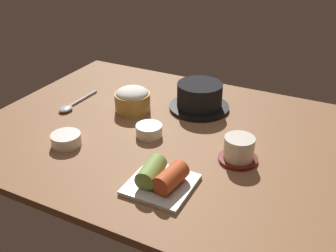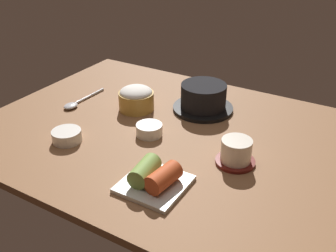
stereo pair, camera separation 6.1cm
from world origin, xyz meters
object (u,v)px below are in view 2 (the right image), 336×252
object	(u,v)px
stone_pot	(203,98)
side_bowl_near	(67,135)
rice_bowl	(136,98)
banchan_cup_center	(149,129)
kimchi_plate	(154,178)
spoon	(76,103)
tea_cup_with_saucer	(236,152)

from	to	relation	value
stone_pot	side_bowl_near	size ratio (longest dim) A/B	2.37
side_bowl_near	rice_bowl	bearing A→B (deg)	78.63
banchan_cup_center	kimchi_plate	bearing A→B (deg)	-54.25
stone_pot	side_bowl_near	bearing A→B (deg)	-123.08
rice_bowl	kimchi_plate	xyz separation A→B (cm)	(24.52, -28.79, -1.52)
rice_bowl	spoon	size ratio (longest dim) A/B	0.59
tea_cup_with_saucer	side_bowl_near	xyz separation A→B (cm)	(-41.12, -12.79, -1.37)
banchan_cup_center	kimchi_plate	xyz separation A→B (cm)	(12.92, -17.95, 0.54)
rice_bowl	spoon	bearing A→B (deg)	-158.22
banchan_cup_center	tea_cup_with_saucer	bearing A→B (deg)	-1.67
kimchi_plate	spoon	bearing A→B (deg)	152.71
rice_bowl	kimchi_plate	distance (cm)	37.84
rice_bowl	kimchi_plate	world-z (taller)	rice_bowl
tea_cup_with_saucer	side_bowl_near	bearing A→B (deg)	-162.72
stone_pot	spoon	world-z (taller)	stone_pot
stone_pot	spoon	distance (cm)	38.87
side_bowl_near	stone_pot	bearing A→B (deg)	56.92
spoon	stone_pot	bearing A→B (deg)	25.63
rice_bowl	banchan_cup_center	world-z (taller)	rice_bowl
stone_pot	side_bowl_near	xyz separation A→B (cm)	(-22.19, -34.06, -2.29)
rice_bowl	side_bowl_near	size ratio (longest dim) A/B	1.38
tea_cup_with_saucer	rice_bowl	bearing A→B (deg)	162.30
banchan_cup_center	kimchi_plate	world-z (taller)	kimchi_plate
tea_cup_with_saucer	spoon	world-z (taller)	tea_cup_with_saucer
stone_pot	tea_cup_with_saucer	xyz separation A→B (cm)	(18.93, -21.27, -0.92)
side_bowl_near	spoon	distance (cm)	21.51
tea_cup_with_saucer	kimchi_plate	xyz separation A→B (cm)	(-11.70, -17.23, -0.82)
kimchi_plate	rice_bowl	bearing A→B (deg)	130.43
banchan_cup_center	spoon	xyz separation A→B (cm)	(-29.23, 3.80, -1.03)
tea_cup_with_saucer	banchan_cup_center	distance (cm)	24.67
tea_cup_with_saucer	kimchi_plate	world-z (taller)	tea_cup_with_saucer
stone_pot	banchan_cup_center	size ratio (longest dim) A/B	2.57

